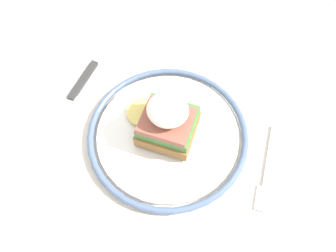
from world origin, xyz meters
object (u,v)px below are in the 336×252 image
(plate, at_px, (168,134))
(sandwich, at_px, (167,121))
(fork, at_px, (267,171))
(knife, at_px, (72,98))

(plate, height_order, sandwich, sandwich)
(sandwich, bearing_deg, plate, -173.78)
(fork, relative_size, knife, 0.72)
(fork, bearing_deg, knife, -4.05)
(fork, bearing_deg, plate, -3.07)
(sandwich, bearing_deg, knife, -5.04)
(fork, xyz_separation_m, knife, (0.33, -0.02, 0.00))
(sandwich, xyz_separation_m, knife, (0.17, -0.02, -0.05))
(knife, bearing_deg, fork, 175.95)
(fork, distance_m, knife, 0.33)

